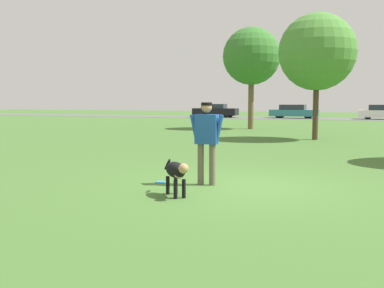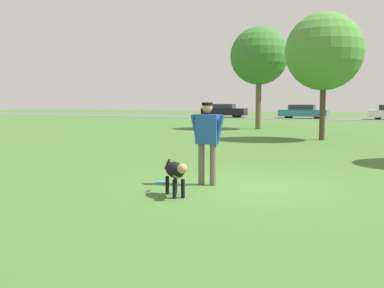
% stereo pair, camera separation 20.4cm
% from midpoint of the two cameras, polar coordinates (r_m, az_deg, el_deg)
% --- Properties ---
extents(ground_plane, '(120.00, 120.00, 0.00)m').
position_cam_midpoint_polar(ground_plane, '(9.24, 6.98, -5.30)').
color(ground_plane, '#426B2D').
extents(far_road_strip, '(120.00, 6.00, 0.01)m').
position_cam_midpoint_polar(far_road_strip, '(44.22, 19.36, 3.01)').
color(far_road_strip, '#5B5B59').
rests_on(far_road_strip, ground_plane).
extents(person, '(0.72, 0.24, 1.70)m').
position_cam_midpoint_polar(person, '(9.16, 2.58, 1.03)').
color(person, '#665B4C').
rests_on(person, ground_plane).
extents(dog, '(0.80, 0.83, 0.65)m').
position_cam_midpoint_polar(dog, '(8.11, -1.38, -3.51)').
color(dog, black).
rests_on(dog, ground_plane).
extents(frisbee, '(0.22, 0.22, 0.02)m').
position_cam_midpoint_polar(frisbee, '(9.58, -3.31, -4.83)').
color(frisbee, '#268CE5').
rests_on(frisbee, ground_plane).
extents(tree_far_left, '(3.45, 3.45, 6.12)m').
position_cam_midpoint_polar(tree_far_left, '(27.66, 8.73, 10.96)').
color(tree_far_left, brown).
rests_on(tree_far_left, ground_plane).
extents(tree_mid_center, '(3.35, 3.35, 5.52)m').
position_cam_midpoint_polar(tree_mid_center, '(20.62, 16.71, 11.16)').
color(tree_mid_center, '#4C3826').
rests_on(tree_mid_center, ground_plane).
extents(parked_car_black, '(4.57, 1.78, 1.37)m').
position_cam_midpoint_polar(parked_car_black, '(46.24, 4.20, 4.25)').
color(parked_car_black, black).
rests_on(parked_car_black, ground_plane).
extents(parked_car_teal, '(4.66, 1.90, 1.33)m').
position_cam_midpoint_polar(parked_car_teal, '(44.90, 14.04, 4.01)').
color(parked_car_teal, teal).
rests_on(parked_car_teal, ground_plane).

